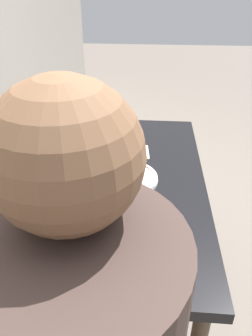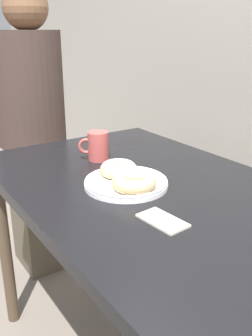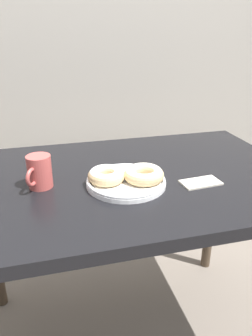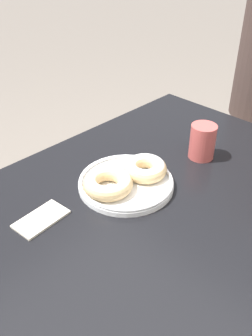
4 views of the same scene
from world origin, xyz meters
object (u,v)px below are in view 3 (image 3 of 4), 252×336
at_px(coffee_mug, 39,172).
at_px(napkin, 201,182).
at_px(donut_plate, 126,177).
at_px(dining_table, 128,196).

relative_size(coffee_mug, napkin, 0.79).
xyz_separation_m(donut_plate, napkin, (0.24, -0.05, -0.02)).
relative_size(donut_plate, coffee_mug, 2.60).
bearing_deg(dining_table, coffee_mug, -176.70).
xyz_separation_m(dining_table, coffee_mug, (-0.29, -0.02, 0.14)).
bearing_deg(coffee_mug, dining_table, 3.30).
distance_m(donut_plate, coffee_mug, 0.28).
relative_size(dining_table, coffee_mug, 11.43).
relative_size(dining_table, napkin, 9.03).
height_order(donut_plate, coffee_mug, coffee_mug).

